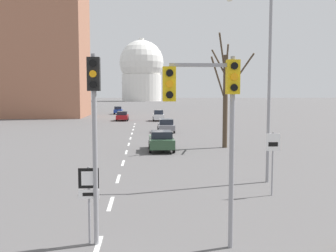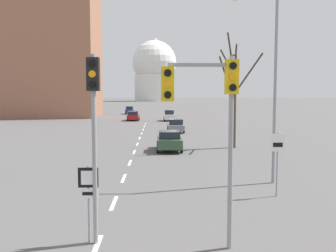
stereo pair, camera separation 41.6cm
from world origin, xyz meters
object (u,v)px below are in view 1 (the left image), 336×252
Objects in this scene: sedan_near_left at (166,125)px; sedan_near_right at (122,116)px; sedan_far_right at (158,115)px; traffic_signal_near_right at (211,104)px; route_sign_post at (89,192)px; street_lamp_right at (262,70)px; sedan_mid_centre at (161,140)px; speed_limit_sign at (273,153)px; sedan_far_left at (118,110)px; traffic_signal_centre_tall at (94,114)px.

sedan_near_left is 20.17m from sedan_near_right.
sedan_far_right reaches higher than sedan_near_right.
route_sign_post is at bearing 171.48° from traffic_signal_near_right.
street_lamp_right is 2.22× the size of sedan_mid_centre.
speed_limit_sign is 27.68m from sedan_near_left.
street_lamp_right is at bearing 44.55° from route_sign_post.
sedan_near_right is at bearing 107.75° from sedan_near_left.
street_lamp_right is 2.22× the size of sedan_far_right.
street_lamp_right is at bearing -85.40° from sedan_far_right.
sedan_near_right is 20.18m from sedan_far_left.
sedan_far_left is 0.93× the size of sedan_far_right.
traffic_signal_centre_tall is at bearing -134.45° from street_lamp_right.
traffic_signal_centre_tall is 2.40× the size of route_sign_post.
sedan_far_left is at bearing 101.83° from sedan_near_left.
traffic_signal_centre_tall is 51.76m from sedan_near_right.
traffic_signal_near_right is 1.24× the size of sedan_near_right.
speed_limit_sign is (7.04, 4.93, -1.99)m from traffic_signal_centre_tall.
traffic_signal_near_right is 33.07m from sedan_near_left.
traffic_signal_near_right is 1.32× the size of sedan_far_right.
sedan_far_left is at bearing 93.40° from traffic_signal_centre_tall.
street_lamp_right is at bearing -67.52° from sedan_mid_centre.
route_sign_post is 0.60× the size of sedan_far_left.
route_sign_post is at bearing -94.51° from sedan_far_right.
sedan_near_right is at bearing 92.42° from traffic_signal_centre_tall.
sedan_near_left is 40.13m from sedan_far_left.
traffic_signal_centre_tall is 50.91m from sedan_far_right.
sedan_near_right is 6.04m from sedan_far_right.
traffic_signal_centre_tall is at bearing -145.00° from speed_limit_sign.
traffic_signal_centre_tall is at bearing -14.56° from route_sign_post.
street_lamp_right is 2.08× the size of sedan_near_right.
traffic_signal_centre_tall is 1.02× the size of traffic_signal_near_right.
sedan_near_right is at bearing 98.45° from sedan_mid_centre.
sedan_far_right is (-3.48, 43.27, -4.72)m from street_lamp_right.
traffic_signal_near_right is 72.64m from sedan_far_left.
traffic_signal_centre_tall is 10.53m from street_lamp_right.
street_lamp_right reaches higher than sedan_mid_centre.
traffic_signal_near_right is 1.30× the size of sedan_near_left.
sedan_far_left is at bearing 95.99° from traffic_signal_near_right.
speed_limit_sign is at bearing -80.40° from sedan_far_left.
traffic_signal_centre_tall reaches higher than sedan_mid_centre.
route_sign_post is 71.76m from sedan_far_left.
traffic_signal_near_right is (3.32, -0.48, 0.30)m from traffic_signal_centre_tall.
sedan_mid_centre is (-4.26, 13.35, -1.09)m from speed_limit_sign.
speed_limit_sign is 0.67× the size of sedan_far_right.
sedan_mid_centre reaches higher than sedan_near_right.
sedan_near_right is 33.71m from sedan_mid_centre.
traffic_signal_near_right is 4.41m from route_sign_post.
sedan_near_right is (-2.18, 51.62, -3.09)m from traffic_signal_centre_tall.
speed_limit_sign is at bearing 35.00° from traffic_signal_centre_tall.
traffic_signal_centre_tall reaches higher than sedan_near_right.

